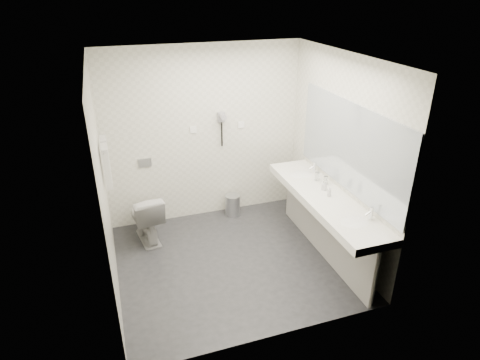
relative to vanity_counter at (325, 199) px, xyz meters
name	(u,v)px	position (x,y,z in m)	size (l,w,h in m)	color
floor	(233,261)	(-1.12, 0.20, -0.80)	(2.80, 2.80, 0.00)	#28282D
ceiling	(231,58)	(-1.12, 0.20, 1.70)	(2.80, 2.80, 0.00)	white
wall_back	(204,135)	(-1.12, 1.50, 0.45)	(2.80, 2.80, 0.00)	silver
wall_front	(277,230)	(-1.12, -1.10, 0.45)	(2.80, 2.80, 0.00)	silver
wall_left	(103,189)	(-2.52, 0.20, 0.45)	(2.60, 2.60, 0.00)	silver
wall_right	(340,156)	(0.27, 0.20, 0.45)	(2.60, 2.60, 0.00)	silver
vanity_counter	(325,199)	(0.00, 0.00, 0.00)	(0.55, 2.20, 0.10)	white
vanity_panel	(323,228)	(0.02, 0.00, -0.42)	(0.03, 2.15, 0.75)	#9C9A94
vanity_post_near	(374,278)	(0.05, -1.04, -0.42)	(0.06, 0.06, 0.75)	silver
vanity_post_far	(291,192)	(0.05, 1.04, -0.42)	(0.06, 0.06, 0.75)	silver
mirror	(349,147)	(0.26, 0.00, 0.65)	(0.02, 2.20, 1.05)	#B2BCC6
basin_near	(355,223)	(0.00, -0.65, 0.04)	(0.40, 0.31, 0.05)	white
basin_far	(301,175)	(0.00, 0.65, 0.04)	(0.40, 0.31, 0.05)	white
faucet_near	(371,213)	(0.19, -0.65, 0.12)	(0.04, 0.04, 0.15)	silver
faucet_far	(315,167)	(0.19, 0.65, 0.12)	(0.04, 0.04, 0.15)	silver
soap_bottle_a	(324,185)	(0.06, 0.14, 0.11)	(0.06, 0.06, 0.12)	beige
soap_bottle_c	(329,192)	(0.04, -0.03, 0.11)	(0.05, 0.05, 0.13)	beige
glass_left	(325,180)	(0.17, 0.30, 0.10)	(0.05, 0.05, 0.10)	silver
glass_right	(317,176)	(0.11, 0.42, 0.11)	(0.06, 0.06, 0.12)	silver
toilet	(146,217)	(-2.08, 1.06, -0.45)	(0.39, 0.69, 0.70)	white
flush_plate	(145,163)	(-1.98, 1.49, 0.15)	(0.18, 0.02, 0.12)	#B2B5BA
pedal_bin	(233,205)	(-0.77, 1.31, -0.64)	(0.22, 0.22, 0.31)	#B2B5BA
bin_lid	(233,196)	(-0.77, 1.31, -0.48)	(0.22, 0.22, 0.01)	#B2B5BA
towel_rail	(103,144)	(-2.47, 0.75, 0.75)	(0.02, 0.02, 0.62)	silver
towel_near	(107,166)	(-2.46, 0.61, 0.53)	(0.07, 0.24, 0.48)	silver
towel_far	(106,157)	(-2.46, 0.89, 0.53)	(0.07, 0.24, 0.48)	silver
dryer_cradle	(221,117)	(-0.88, 1.47, 0.70)	(0.10, 0.04, 0.14)	gray
dryer_barrel	(223,116)	(-0.88, 1.40, 0.73)	(0.08, 0.08, 0.14)	gray
dryer_cord	(222,134)	(-0.88, 1.46, 0.45)	(0.02, 0.02, 0.35)	black
switch_plate_a	(193,130)	(-1.27, 1.49, 0.55)	(0.09, 0.02, 0.09)	white
switch_plate_b	(241,125)	(-0.57, 1.49, 0.55)	(0.09, 0.02, 0.09)	white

